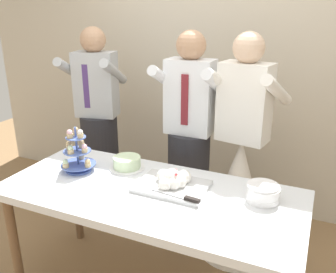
{
  "coord_description": "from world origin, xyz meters",
  "views": [
    {
      "loc": [
        0.87,
        -1.67,
        1.8
      ],
      "look_at": [
        0.06,
        0.15,
        1.07
      ],
      "focal_mm": 38.13,
      "sensor_mm": 36.0,
      "label": 1
    }
  ],
  "objects_px": {
    "round_cake": "(127,163)",
    "person_bride": "(239,183)",
    "cupcake_stand": "(77,154)",
    "main_cake_tray": "(172,182)",
    "dessert_table": "(149,201)",
    "person_guest": "(99,134)",
    "person_groom": "(189,154)",
    "plate_stack": "(263,193)"
  },
  "relations": [
    {
      "from": "dessert_table",
      "to": "round_cake",
      "type": "height_order",
      "value": "round_cake"
    },
    {
      "from": "cupcake_stand",
      "to": "person_groom",
      "type": "bearing_deg",
      "value": 49.48
    },
    {
      "from": "person_bride",
      "to": "main_cake_tray",
      "type": "bearing_deg",
      "value": -114.41
    },
    {
      "from": "round_cake",
      "to": "person_groom",
      "type": "distance_m",
      "value": 0.55
    },
    {
      "from": "person_bride",
      "to": "person_guest",
      "type": "xyz_separation_m",
      "value": [
        -1.28,
        0.1,
        0.16
      ]
    },
    {
      "from": "person_groom",
      "to": "person_guest",
      "type": "height_order",
      "value": "same"
    },
    {
      "from": "round_cake",
      "to": "person_bride",
      "type": "relative_size",
      "value": 0.14
    },
    {
      "from": "person_groom",
      "to": "person_bride",
      "type": "bearing_deg",
      "value": -0.64
    },
    {
      "from": "round_cake",
      "to": "person_guest",
      "type": "xyz_separation_m",
      "value": [
        -0.62,
        0.57,
        -0.07
      ]
    },
    {
      "from": "cupcake_stand",
      "to": "plate_stack",
      "type": "bearing_deg",
      "value": 4.58
    },
    {
      "from": "round_cake",
      "to": "plate_stack",
      "type": "bearing_deg",
      "value": -4.02
    },
    {
      "from": "person_bride",
      "to": "cupcake_stand",
      "type": "bearing_deg",
      "value": -146.17
    },
    {
      "from": "cupcake_stand",
      "to": "main_cake_tray",
      "type": "bearing_deg",
      "value": 2.44
    },
    {
      "from": "dessert_table",
      "to": "round_cake",
      "type": "distance_m",
      "value": 0.37
    },
    {
      "from": "plate_stack",
      "to": "person_groom",
      "type": "bearing_deg",
      "value": 140.19
    },
    {
      "from": "main_cake_tray",
      "to": "person_bride",
      "type": "distance_m",
      "value": 0.7
    },
    {
      "from": "dessert_table",
      "to": "person_bride",
      "type": "bearing_deg",
      "value": 60.67
    },
    {
      "from": "person_bride",
      "to": "person_guest",
      "type": "relative_size",
      "value": 1.0
    },
    {
      "from": "dessert_table",
      "to": "person_bride",
      "type": "xyz_separation_m",
      "value": [
        0.39,
        0.69,
        -0.12
      ]
    },
    {
      "from": "person_groom",
      "to": "dessert_table",
      "type": "bearing_deg",
      "value": -88.99
    },
    {
      "from": "person_guest",
      "to": "person_groom",
      "type": "bearing_deg",
      "value": -6.27
    },
    {
      "from": "dessert_table",
      "to": "person_guest",
      "type": "distance_m",
      "value": 1.19
    },
    {
      "from": "dessert_table",
      "to": "cupcake_stand",
      "type": "distance_m",
      "value": 0.59
    },
    {
      "from": "cupcake_stand",
      "to": "person_bride",
      "type": "xyz_separation_m",
      "value": [
        0.94,
        0.63,
        -0.31
      ]
    },
    {
      "from": "cupcake_stand",
      "to": "person_bride",
      "type": "height_order",
      "value": "person_bride"
    },
    {
      "from": "dessert_table",
      "to": "person_guest",
      "type": "xyz_separation_m",
      "value": [
        -0.89,
        0.79,
        0.05
      ]
    },
    {
      "from": "round_cake",
      "to": "cupcake_stand",
      "type": "bearing_deg",
      "value": -150.27
    },
    {
      "from": "dessert_table",
      "to": "round_cake",
      "type": "relative_size",
      "value": 7.5
    },
    {
      "from": "cupcake_stand",
      "to": "round_cake",
      "type": "relative_size",
      "value": 1.27
    },
    {
      "from": "plate_stack",
      "to": "round_cake",
      "type": "height_order",
      "value": "plate_stack"
    },
    {
      "from": "dessert_table",
      "to": "person_guest",
      "type": "bearing_deg",
      "value": 138.61
    },
    {
      "from": "cupcake_stand",
      "to": "dessert_table",
      "type": "bearing_deg",
      "value": -5.82
    },
    {
      "from": "cupcake_stand",
      "to": "plate_stack",
      "type": "height_order",
      "value": "cupcake_stand"
    },
    {
      "from": "main_cake_tray",
      "to": "person_bride",
      "type": "height_order",
      "value": "person_bride"
    },
    {
      "from": "person_guest",
      "to": "person_bride",
      "type": "bearing_deg",
      "value": -4.52
    },
    {
      "from": "dessert_table",
      "to": "cupcake_stand",
      "type": "bearing_deg",
      "value": 174.18
    },
    {
      "from": "plate_stack",
      "to": "round_cake",
      "type": "distance_m",
      "value": 0.91
    },
    {
      "from": "person_guest",
      "to": "dessert_table",
      "type": "bearing_deg",
      "value": -41.39
    },
    {
      "from": "dessert_table",
      "to": "person_bride",
      "type": "relative_size",
      "value": 1.08
    },
    {
      "from": "main_cake_tray",
      "to": "plate_stack",
      "type": "relative_size",
      "value": 2.36
    },
    {
      "from": "plate_stack",
      "to": "person_guest",
      "type": "relative_size",
      "value": 0.11
    },
    {
      "from": "plate_stack",
      "to": "person_groom",
      "type": "distance_m",
      "value": 0.85
    }
  ]
}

